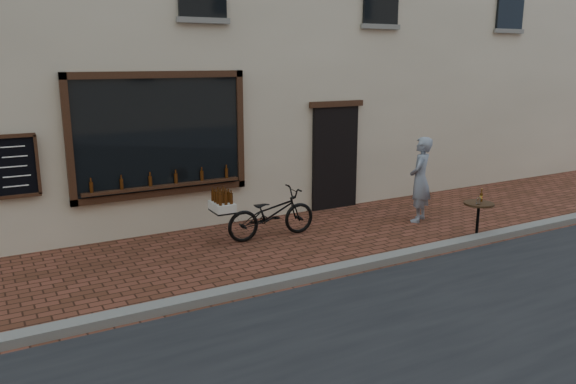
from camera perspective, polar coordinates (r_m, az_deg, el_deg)
ground at (r=8.63m, az=7.06°, el=-8.34°), size 90.00×90.00×0.00m
kerb at (r=8.75m, az=6.29°, el=-7.57°), size 90.00×0.25×0.12m
cargo_bicycle at (r=10.15m, az=-1.88°, el=-2.17°), size 1.98×0.63×0.96m
bistro_table at (r=10.61m, az=18.76°, el=-2.05°), size 0.53×0.53×0.91m
pedestrian at (r=11.42m, az=13.28°, el=1.24°), size 0.74×0.68×1.70m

